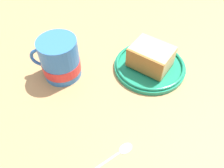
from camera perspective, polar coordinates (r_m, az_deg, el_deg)
The scene contains 5 objects.
ground_plane at distance 57.82cm, azimuth 3.15°, elevation 0.77°, with size 130.41×130.41×2.85cm, color tan.
small_plate at distance 59.07cm, azimuth 9.50°, elevation 4.59°, with size 18.24×18.24×1.81cm.
cake_slice at distance 56.74cm, azimuth 9.77°, elevation 6.68°, with size 11.49×10.17×5.83cm.
tea_mug at distance 55.60cm, azimuth -13.02°, elevation 6.02°, with size 11.79×9.35×10.34cm.
teaspoon at distance 45.25cm, azimuth 0.92°, elevation -17.38°, with size 9.03×11.60×0.80cm.
Camera 1 is at (-9.12, 37.14, 41.95)cm, focal length 36.20 mm.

